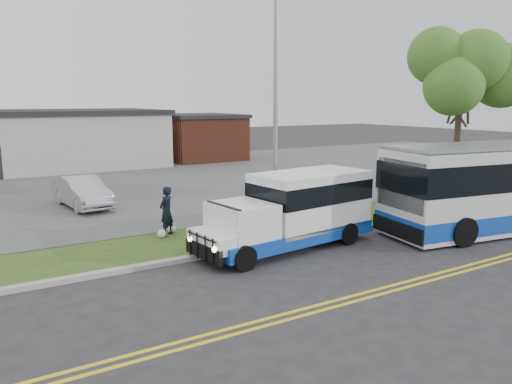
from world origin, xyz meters
TOP-DOWN VIEW (x-y plane):
  - ground at (0.00, 0.00)m, footprint 140.00×140.00m
  - lane_line_north at (0.00, -3.85)m, footprint 70.00×0.12m
  - lane_line_south at (0.00, -4.15)m, footprint 70.00×0.12m
  - curb at (0.00, 1.10)m, footprint 80.00×0.30m
  - verge at (0.00, 2.90)m, footprint 80.00×3.30m
  - parking_lot at (0.00, 17.00)m, footprint 80.00×25.00m
  - brick_wing at (10.50, 26.00)m, footprint 6.30×7.30m
  - tree_east at (14.00, 3.00)m, footprint 5.20×5.20m
  - streetlight_near at (3.00, 2.73)m, footprint 0.35×1.53m
  - shuttle_bus at (2.47, 0.67)m, footprint 6.90×2.91m
  - pedestrian at (-1.02, 4.00)m, footprint 0.80×0.75m
  - parked_car_a at (-2.56, 10.75)m, footprint 2.03×4.55m
  - grocery_bag_left at (-1.32, 3.75)m, footprint 0.32×0.32m
  - grocery_bag_right at (-0.72, 4.25)m, footprint 0.32×0.32m

SIDE VIEW (x-z plane):
  - ground at x=0.00m, z-range 0.00..0.00m
  - lane_line_north at x=0.00m, z-range 0.00..0.01m
  - lane_line_south at x=0.00m, z-range 0.00..0.01m
  - verge at x=0.00m, z-range 0.00..0.10m
  - parking_lot at x=0.00m, z-range 0.00..0.10m
  - curb at x=0.00m, z-range 0.00..0.15m
  - grocery_bag_left at x=-1.32m, z-range 0.10..0.42m
  - grocery_bag_right at x=-0.72m, z-range 0.10..0.42m
  - parked_car_a at x=-2.56m, z-range 0.10..1.55m
  - pedestrian at x=-1.02m, z-range 0.10..1.94m
  - shuttle_bus at x=2.47m, z-range 0.09..2.66m
  - brick_wing at x=10.50m, z-range 0.01..3.91m
  - streetlight_near at x=3.00m, z-range 0.48..9.98m
  - tree_east at x=14.00m, z-range 2.04..10.37m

